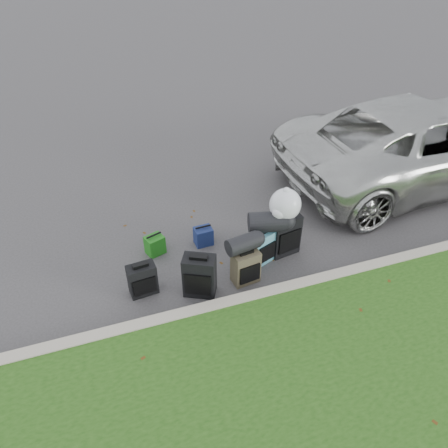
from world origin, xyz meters
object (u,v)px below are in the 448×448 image
object	(u,v)px
suv	(421,141)
tote_green	(155,245)
suitcase_small_black	(142,280)
tote_navy	(203,236)
suitcase_olive	(246,267)
suitcase_large_black_left	(200,276)
suitcase_large_black_right	(284,234)
suitcase_teal	(261,247)

from	to	relation	value
suv	tote_green	size ratio (longest dim) A/B	17.91
suitcase_small_black	tote_navy	distance (m)	1.40
suv	suitcase_olive	bearing A→B (deg)	109.38
suitcase_small_black	tote_green	xyz separation A→B (m)	(0.34, 0.82, -0.09)
suitcase_large_black_left	tote_navy	bearing A→B (deg)	97.40
suv	tote_navy	size ratio (longest dim) A/B	18.57
suv	tote_green	distance (m)	5.60
suitcase_large_black_right	tote_navy	bearing A→B (deg)	142.87
suitcase_olive	suitcase_small_black	bearing A→B (deg)	162.83
suv	suitcase_large_black_left	distance (m)	5.41
suitcase_olive	suv	bearing A→B (deg)	14.12
suitcase_large_black_left	suitcase_teal	size ratio (longest dim) A/B	1.17
suv	suitcase_large_black_right	world-z (taller)	suv
suitcase_large_black_right	suitcase_small_black	bearing A→B (deg)	175.18
suitcase_small_black	suitcase_teal	bearing A→B (deg)	-2.44
suitcase_small_black	suitcase_large_black_right	xyz separation A→B (m)	(2.32, 0.18, 0.10)
tote_green	suitcase_olive	bearing A→B (deg)	-61.89
suitcase_large_black_right	tote_navy	size ratio (longest dim) A/B	2.29
suv	tote_navy	world-z (taller)	suv
suv	suitcase_large_black_left	size ratio (longest dim) A/B	8.72
tote_navy	suitcase_teal	bearing A→B (deg)	-46.62
suitcase_small_black	tote_navy	bearing A→B (deg)	29.70
suitcase_small_black	suitcase_teal	distance (m)	1.89
suitcase_olive	tote_green	distance (m)	1.58
suitcase_large_black_left	suitcase_teal	bearing A→B (deg)	44.32
suitcase_large_black_left	suitcase_small_black	bearing A→B (deg)	-172.31
suitcase_large_black_left	tote_green	size ratio (longest dim) A/B	2.05
suitcase_large_black_left	suitcase_large_black_right	bearing A→B (deg)	42.92
suitcase_teal	suitcase_large_black_right	distance (m)	0.45
suv	suitcase_olive	xyz separation A→B (m)	(-4.37, -1.75, -0.53)
suitcase_teal	suitcase_large_black_right	size ratio (longest dim) A/B	0.79
suitcase_teal	tote_green	bearing A→B (deg)	133.59
suitcase_large_black_right	tote_navy	world-z (taller)	suitcase_large_black_right
suitcase_small_black	suitcase_olive	xyz separation A→B (m)	(1.49, -0.25, 0.02)
suitcase_olive	tote_green	world-z (taller)	suitcase_olive
suitcase_large_black_left	tote_green	xyz separation A→B (m)	(-0.44, 1.09, -0.17)
suitcase_olive	tote_green	bearing A→B (deg)	129.28
suv	suitcase_small_black	bearing A→B (deg)	101.93
suitcase_large_black_left	suitcase_olive	world-z (taller)	suitcase_large_black_left
suitcase_teal	tote_green	world-z (taller)	suitcase_teal
suitcase_large_black_left	suv	bearing A→B (deg)	45.82
suitcase_small_black	suv	bearing A→B (deg)	9.34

